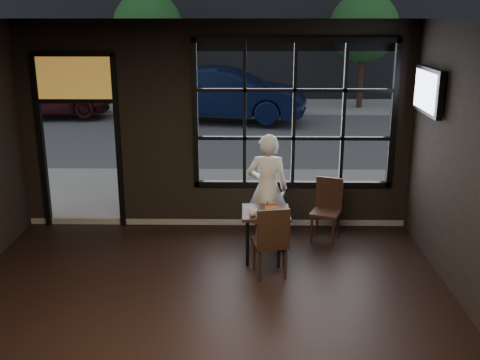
{
  "coord_description": "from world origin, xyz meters",
  "views": [
    {
      "loc": [
        0.51,
        -4.93,
        3.29
      ],
      "look_at": [
        0.4,
        2.2,
        1.15
      ],
      "focal_mm": 42.0,
      "sensor_mm": 36.0,
      "label": 1
    }
  ],
  "objects_px": {
    "man": "(267,189)",
    "navy_car": "(226,94)",
    "cafe_table": "(266,235)",
    "chair_near": "(270,240)"
  },
  "relations": [
    {
      "from": "cafe_table",
      "to": "chair_near",
      "type": "height_order",
      "value": "chair_near"
    },
    {
      "from": "man",
      "to": "navy_car",
      "type": "xyz_separation_m",
      "value": [
        -0.97,
        9.35,
        0.07
      ]
    },
    {
      "from": "man",
      "to": "navy_car",
      "type": "height_order",
      "value": "navy_car"
    },
    {
      "from": "cafe_table",
      "to": "chair_near",
      "type": "distance_m",
      "value": 0.52
    },
    {
      "from": "cafe_table",
      "to": "navy_car",
      "type": "height_order",
      "value": "navy_car"
    },
    {
      "from": "navy_car",
      "to": "man",
      "type": "bearing_deg",
      "value": -164.05
    },
    {
      "from": "navy_car",
      "to": "chair_near",
      "type": "bearing_deg",
      "value": -164.69
    },
    {
      "from": "chair_near",
      "to": "man",
      "type": "xyz_separation_m",
      "value": [
        0.0,
        1.13,
        0.34
      ]
    },
    {
      "from": "chair_near",
      "to": "navy_car",
      "type": "relative_size",
      "value": 0.2
    },
    {
      "from": "chair_near",
      "to": "navy_car",
      "type": "xyz_separation_m",
      "value": [
        -0.97,
        10.48,
        0.41
      ]
    }
  ]
}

